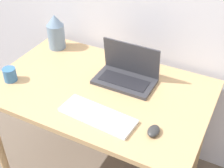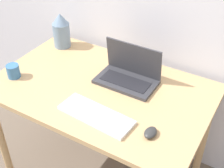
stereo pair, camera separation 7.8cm
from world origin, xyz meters
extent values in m
cube|color=tan|center=(0.00, 0.40, 0.74)|extent=(1.25, 0.79, 0.03)
cylinder|color=tan|center=(-0.57, 0.74, 0.36)|extent=(0.05, 0.05, 0.73)
cylinder|color=tan|center=(0.57, 0.74, 0.36)|extent=(0.05, 0.05, 0.73)
cube|color=#333338|center=(0.11, 0.50, 0.77)|extent=(0.35, 0.20, 0.02)
cube|color=black|center=(0.11, 0.49, 0.78)|extent=(0.29, 0.11, 0.00)
cube|color=#333338|center=(0.11, 0.59, 0.88)|extent=(0.35, 0.03, 0.20)
cube|color=#0F1938|center=(0.11, 0.60, 0.88)|extent=(0.31, 0.02, 0.17)
cube|color=white|center=(0.11, 0.17, 0.77)|extent=(0.41, 0.17, 0.02)
cube|color=silver|center=(0.11, 0.17, 0.78)|extent=(0.38, 0.14, 0.00)
ellipsoid|color=#2D2D2D|center=(0.41, 0.20, 0.78)|extent=(0.06, 0.08, 0.03)
cylinder|color=slate|center=(-0.48, 0.67, 0.84)|extent=(0.11, 0.11, 0.17)
cone|color=slate|center=(-0.48, 0.67, 0.96)|extent=(0.11, 0.11, 0.07)
cylinder|color=teal|center=(-0.50, 0.22, 0.80)|extent=(0.08, 0.08, 0.08)
camera|label=1|loc=(0.71, -0.84, 1.84)|focal=50.00mm
camera|label=2|loc=(0.78, -0.80, 1.84)|focal=50.00mm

